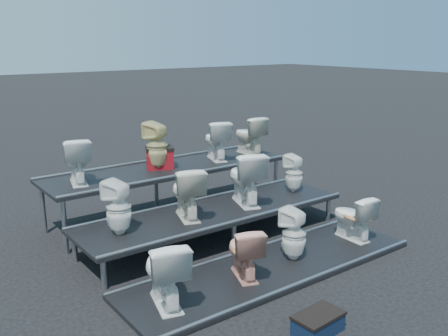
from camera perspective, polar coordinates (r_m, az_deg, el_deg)
ground at (r=7.64m, az=-1.09°, el=-8.14°), size 80.00×80.00×0.00m
tier_front at (r=6.70m, az=5.51°, el=-11.31°), size 4.20×1.20×0.06m
tier_mid at (r=7.55m, az=-1.10°, el=-6.53°), size 4.20×1.20×0.46m
tier_back at (r=8.52m, az=-6.20°, el=-2.72°), size 4.20×1.20×0.86m
toilet_0 at (r=5.66m, az=-6.80°, el=-11.65°), size 0.63×0.86×0.79m
toilet_1 at (r=6.26m, az=2.29°, el=-9.48°), size 0.59×0.75×0.67m
toilet_2 at (r=6.78m, az=8.00°, el=-7.47°), size 0.38×0.39×0.71m
toilet_3 at (r=7.64m, az=14.48°, el=-5.43°), size 0.41×0.68×0.67m
toilet_4 at (r=6.63m, az=-11.96°, el=-4.43°), size 0.44×0.44×0.73m
toilet_5 at (r=7.10m, az=-4.27°, el=-2.76°), size 0.64×0.84×0.76m
toilet_6 at (r=7.69m, az=2.46°, el=-1.07°), size 0.72×0.93×0.84m
toilet_7 at (r=8.39m, az=8.00°, el=-0.59°), size 0.31×0.32×0.63m
toilet_8 at (r=7.68m, az=-16.47°, el=0.84°), size 0.55×0.75×0.69m
toilet_9 at (r=8.21m, az=-7.67°, el=2.53°), size 0.46×0.47×0.79m
toilet_10 at (r=8.84m, az=-0.88°, el=3.23°), size 0.59×0.78×0.70m
toilet_11 at (r=9.29m, az=2.88°, el=3.78°), size 0.43×0.71×0.71m
red_crate at (r=8.35m, az=-7.35°, el=1.06°), size 0.54×0.50×0.31m
step_stool at (r=5.47m, az=10.69°, el=-17.16°), size 0.53×0.34×0.18m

